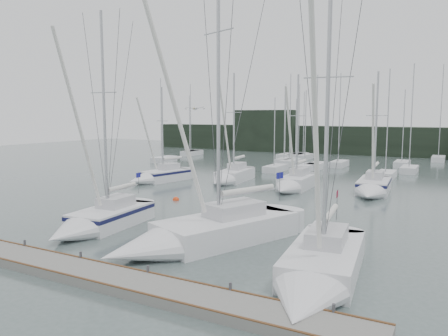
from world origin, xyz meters
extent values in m
plane|color=#4C5C58|center=(0.00, 0.00, 0.00)|extent=(160.00, 160.00, 0.00)
cube|color=slate|center=(0.00, -5.00, 0.20)|extent=(24.00, 2.00, 0.40)
cube|color=black|center=(0.00, 62.00, 2.50)|extent=(90.00, 4.00, 5.00)
cube|color=black|center=(-20.00, 60.00, 4.00)|extent=(12.00, 3.00, 8.00)
cube|color=silver|center=(-28.22, 46.71, 0.35)|extent=(1.80, 4.50, 0.90)
cylinder|color=#ACAFB4|center=(-28.22, 46.21, 6.59)|extent=(0.12, 0.12, 11.59)
cube|color=silver|center=(6.35, 32.88, 0.35)|extent=(1.80, 4.50, 0.90)
cylinder|color=#ACAFB4|center=(6.35, 32.38, 6.43)|extent=(0.12, 0.12, 11.26)
cube|color=silver|center=(-8.86, 41.52, 0.35)|extent=(1.80, 4.50, 0.90)
cylinder|color=#ACAFB4|center=(-8.86, 41.02, 5.94)|extent=(0.12, 0.12, 10.29)
cube|color=silver|center=(-3.09, 37.86, 0.35)|extent=(1.80, 4.50, 0.90)
cylinder|color=#ACAFB4|center=(-3.09, 37.36, 6.51)|extent=(0.12, 0.12, 11.42)
cube|color=silver|center=(-9.76, 50.52, 0.35)|extent=(1.80, 4.50, 0.90)
cylinder|color=#ACAFB4|center=(-9.76, 50.02, 6.40)|extent=(0.12, 0.12, 11.20)
cube|color=silver|center=(-7.51, 40.02, 0.35)|extent=(1.80, 4.50, 0.90)
cylinder|color=#ACAFB4|center=(-7.51, 39.52, 6.75)|extent=(0.12, 0.12, 11.89)
cube|color=silver|center=(6.59, 45.67, 0.35)|extent=(1.80, 4.50, 0.90)
cylinder|color=#ACAFB4|center=(6.59, 45.17, 5.62)|extent=(0.12, 0.12, 9.65)
cube|color=silver|center=(-3.79, 35.46, 0.35)|extent=(1.80, 4.50, 0.90)
cylinder|color=#ACAFB4|center=(-3.79, 34.96, 5.46)|extent=(0.12, 0.12, 9.33)
cube|color=silver|center=(-25.93, 35.10, 0.35)|extent=(1.80, 4.50, 0.90)
cylinder|color=#ACAFB4|center=(-25.93, 34.60, 6.63)|extent=(0.12, 0.12, 11.67)
cube|color=silver|center=(-6.83, 32.68, 0.35)|extent=(1.80, 4.50, 0.90)
cylinder|color=#ACAFB4|center=(-6.83, 32.18, 5.01)|extent=(0.12, 0.12, 8.42)
cube|color=silver|center=(8.13, 39.35, 0.35)|extent=(1.80, 4.50, 0.90)
cylinder|color=#ACAFB4|center=(8.13, 38.85, 6.99)|extent=(0.12, 0.12, 12.38)
cube|color=silver|center=(-11.42, 48.63, 0.35)|extent=(1.80, 4.50, 0.90)
cylinder|color=#ACAFB4|center=(-11.42, 48.13, 6.37)|extent=(0.12, 0.12, 11.14)
cube|color=silver|center=(10.64, 55.81, 0.35)|extent=(1.80, 4.50, 0.90)
cylinder|color=#ACAFB4|center=(10.64, 55.31, 7.70)|extent=(0.12, 0.12, 13.79)
cube|color=silver|center=(-9.93, 49.52, 0.35)|extent=(1.80, 4.50, 0.90)
cylinder|color=#ACAFB4|center=(-9.93, 49.02, 5.22)|extent=(0.12, 0.12, 8.84)
cube|color=silver|center=(-28.06, 46.12, 0.35)|extent=(1.80, 4.50, 0.90)
cylinder|color=#ACAFB4|center=(-28.06, 45.62, 5.60)|extent=(0.12, 0.12, 9.59)
cube|color=silver|center=(-1.05, 41.57, 0.35)|extent=(1.80, 4.50, 0.90)
cylinder|color=#ACAFB4|center=(-1.05, 41.07, 6.72)|extent=(0.12, 0.12, 11.84)
cube|color=silver|center=(-8.51, 49.09, 0.35)|extent=(1.80, 4.50, 0.90)
cylinder|color=#ACAFB4|center=(-8.51, 48.59, 5.76)|extent=(0.12, 0.12, 9.91)
cube|color=silver|center=(-6.07, 2.43, 0.43)|extent=(3.31, 6.03, 1.44)
cone|color=silver|center=(-5.69, -1.69, 0.43)|extent=(3.01, 2.73, 2.79)
cube|color=#BCBCC1|center=(-6.11, 2.91, 1.49)|extent=(1.74, 2.45, 0.67)
cylinder|color=#ACAFB4|center=(-6.03, 2.02, 7.26)|extent=(0.17, 0.17, 12.22)
cylinder|color=silver|center=(-6.17, 3.59, 2.36)|extent=(0.53, 2.85, 0.27)
cube|color=#10123C|center=(-6.07, 2.43, 0.91)|extent=(3.33, 6.05, 0.24)
cube|color=navy|center=(-6.35, 5.51, 2.89)|extent=(0.07, 0.52, 0.35)
cube|color=silver|center=(2.04, 3.04, 0.50)|extent=(6.42, 8.90, 1.67)
cone|color=silver|center=(-0.19, -2.34, 0.50)|extent=(4.64, 4.59, 3.57)
cube|color=#BCBCC1|center=(2.25, 3.55, 1.73)|extent=(3.06, 3.76, 0.78)
cylinder|color=#ACAFB4|center=(1.82, 2.50, 9.82)|extent=(0.20, 0.20, 16.96)
cylinder|color=silver|center=(2.66, 4.55, 2.73)|extent=(1.81, 3.80, 0.31)
cube|color=navy|center=(3.69, 7.01, 3.35)|extent=(0.25, 0.56, 0.40)
cube|color=silver|center=(8.36, 0.73, 0.45)|extent=(3.74, 7.21, 1.49)
cone|color=silver|center=(8.92, -4.18, 0.45)|extent=(3.30, 3.28, 2.98)
cube|color=#BCBCC1|center=(8.30, 1.23, 1.54)|extent=(1.94, 2.94, 0.70)
cylinder|color=#ACAFB4|center=(8.41, 0.24, 7.45)|extent=(0.18, 0.18, 12.52)
cylinder|color=silver|center=(8.20, 2.11, 2.43)|extent=(0.66, 3.39, 0.28)
cube|color=maroon|center=(7.94, 4.37, 2.98)|extent=(0.08, 0.54, 0.36)
cube|color=silver|center=(-14.40, 19.75, 0.44)|extent=(3.48, 5.65, 1.47)
cone|color=silver|center=(-15.17, 16.07, 0.44)|extent=(2.86, 2.71, 2.45)
cube|color=#BCBCC1|center=(-14.30, 20.23, 1.52)|extent=(1.75, 2.34, 0.69)
cylinder|color=#ACAFB4|center=(-14.48, 19.38, 5.59)|extent=(0.18, 0.18, 8.82)
cylinder|color=silver|center=(-14.18, 20.78, 2.40)|extent=(0.80, 2.57, 0.27)
cube|color=#10123C|center=(-14.40, 19.75, 0.93)|extent=(3.50, 5.68, 0.25)
cube|color=silver|center=(-7.81, 23.41, 0.45)|extent=(3.02, 6.09, 1.50)
cone|color=silver|center=(-7.44, 19.22, 0.45)|extent=(2.72, 2.74, 2.51)
cube|color=#BCBCC1|center=(-7.86, 23.91, 1.55)|extent=(1.58, 2.47, 0.70)
cylinder|color=#ACAFB4|center=(-7.77, 22.99, 6.33)|extent=(0.18, 0.18, 10.26)
cylinder|color=silver|center=(-7.92, 24.58, 2.46)|extent=(0.54, 2.89, 0.28)
cube|color=silver|center=(-0.24, 21.91, 0.46)|extent=(2.58, 5.51, 1.54)
cone|color=silver|center=(-0.15, 18.01, 0.46)|extent=(2.51, 2.39, 2.46)
cube|color=#BCBCC1|center=(-0.25, 22.42, 1.59)|extent=(1.40, 2.21, 0.72)
cylinder|color=#ACAFB4|center=(-0.23, 21.52, 6.06)|extent=(0.18, 0.18, 9.65)
cylinder|color=silver|center=(-0.27, 23.00, 2.51)|extent=(0.35, 2.67, 0.29)
cube|color=silver|center=(6.70, 23.18, 0.45)|extent=(2.99, 5.86, 1.51)
cone|color=silver|center=(6.97, 19.12, 0.45)|extent=(2.78, 2.61, 2.62)
cube|color=#BCBCC1|center=(6.67, 23.69, 1.56)|extent=(1.59, 2.37, 0.71)
cylinder|color=#ACAFB4|center=(6.73, 22.78, 6.07)|extent=(0.18, 0.18, 9.73)
cylinder|color=silver|center=(6.63, 24.32, 2.47)|extent=(0.47, 2.80, 0.28)
cube|color=#10123C|center=(6.70, 23.18, 0.96)|extent=(3.02, 5.88, 0.25)
sphere|color=red|center=(-0.94, 9.87, 0.00)|extent=(0.70, 0.70, 0.70)
sphere|color=red|center=(2.87, 11.13, 0.00)|extent=(0.60, 0.60, 0.60)
sphere|color=red|center=(-7.25, 11.36, 0.00)|extent=(0.56, 0.56, 0.56)
ellipsoid|color=silver|center=(0.31, 2.49, 7.48)|extent=(0.36, 0.51, 0.21)
cube|color=#989BA0|center=(0.03, 2.40, 7.50)|extent=(0.49, 0.28, 0.11)
cube|color=#989BA0|center=(0.59, 2.58, 7.50)|extent=(0.49, 0.28, 0.11)
camera|label=1|loc=(13.49, -18.35, 7.13)|focal=35.00mm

